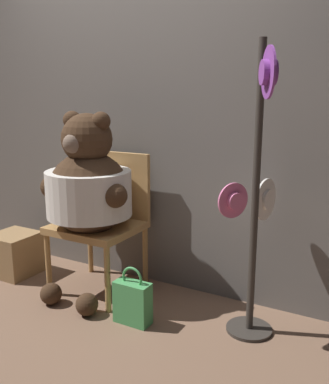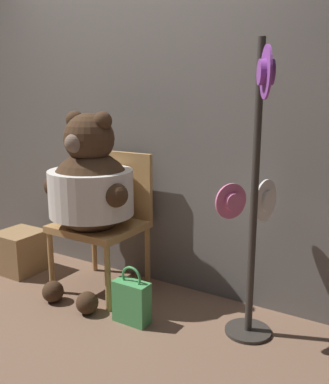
% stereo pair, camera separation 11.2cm
% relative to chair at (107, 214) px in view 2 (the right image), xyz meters
% --- Properties ---
extents(ground_plane, '(14.00, 14.00, 0.00)m').
position_rel_chair_xyz_m(ground_plane, '(0.13, -0.31, -0.56)').
color(ground_plane, brown).
extents(wall_back, '(8.00, 0.10, 2.53)m').
position_rel_chair_xyz_m(wall_back, '(0.13, 0.31, 0.71)').
color(wall_back, '#66605B').
rests_on(wall_back, ground_plane).
extents(chair, '(0.58, 0.53, 1.00)m').
position_rel_chair_xyz_m(chair, '(0.00, 0.00, 0.00)').
color(chair, '#B2844C').
rests_on(chair, ground_plane).
extents(teddy_bear, '(0.71, 0.63, 1.31)m').
position_rel_chair_xyz_m(teddy_bear, '(0.01, -0.18, 0.24)').
color(teddy_bear, '#3D2819').
rests_on(teddy_bear, ground_plane).
extents(hat_display_rack, '(0.29, 0.51, 1.71)m').
position_rel_chair_xyz_m(hat_display_rack, '(1.17, -0.11, 0.29)').
color(hat_display_rack, '#332D28').
rests_on(hat_display_rack, ground_plane).
extents(handbag_on_ground, '(0.23, 0.11, 0.38)m').
position_rel_chair_xyz_m(handbag_on_ground, '(0.48, -0.36, -0.41)').
color(handbag_on_ground, '#479E56').
rests_on(handbag_on_ground, ground_plane).
extents(wooden_crate, '(0.33, 0.33, 0.33)m').
position_rel_chair_xyz_m(wooden_crate, '(-0.78, -0.18, -0.39)').
color(wooden_crate, '#937047').
rests_on(wooden_crate, ground_plane).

